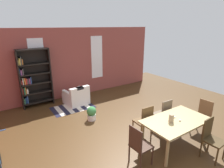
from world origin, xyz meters
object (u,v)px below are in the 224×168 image
Objects in this scene: dining_chair_head_right at (203,116)px; armchair_white at (77,97)px; potted_plant_by_shelf at (92,113)px; vase_on_table at (171,118)px; dining_chair_far_left at (144,121)px; bicycle_second at (0,163)px; bookshelf_tall at (33,78)px; dining_chair_far_right at (163,114)px; dining_chair_near_right at (211,137)px; dining_table at (176,123)px; dining_chair_head_left at (139,145)px.

dining_chair_head_right is 1.08× the size of armchair_white.
vase_on_table is at bearing -69.17° from potted_plant_by_shelf.
dining_chair_far_left is 3.41m from bicycle_second.
dining_chair_far_left is 4.35m from bookshelf_tall.
armchair_white is at bearing 119.51° from dining_chair_head_right.
dining_chair_far_right is at bearing -48.63° from potted_plant_by_shelf.
bicycle_second is (-3.53, 1.29, -0.52)m from vase_on_table.
bicycle_second is at bearing 154.00° from dining_chair_near_right.
dining_chair_far_right is 1.08× the size of armchair_white.
dining_chair_far_right is 4.14m from bicycle_second.
dining_chair_near_right is 4.77m from armchair_white.
dining_table is 1.73× the size of dining_chair_far_left.
dining_chair_head_right is 1.00× the size of dining_chair_near_right.
dining_chair_far_right and dining_chair_head_right have the same top height.
bookshelf_tall is at bearing 127.84° from dining_chair_head_right.
vase_on_table is at bearing 128.39° from dining_chair_near_right.
dining_chair_head_left is at bearing -93.17° from armchair_white.
dining_table is 1.73× the size of dining_chair_head_left.
dining_chair_head_right reaches higher than bicycle_second.
vase_on_table is 3.80m from bicycle_second.
armchair_white is 0.53× the size of bicycle_second.
vase_on_table is at bearing -179.77° from dining_chair_head_right.
dining_chair_head_left is 1.72m from dining_chair_near_right.
vase_on_table is 0.21× the size of dining_chair_far_left.
dining_chair_far_left is 0.44× the size of bookshelf_tall.
bookshelf_tall is at bearing 117.19° from dining_chair_near_right.
potted_plant_by_shelf is (-1.47, 3.09, -0.28)m from dining_chair_near_right.
dining_chair_head_left is (-1.56, -0.71, 0.00)m from dining_chair_far_right.
dining_chair_near_right and dining_chair_far_left have the same top height.
bookshelf_tall reaches higher than potted_plant_by_shelf.
vase_on_table is at bearing 180.00° from dining_table.
dining_chair_far_left is (-0.37, 0.71, -0.15)m from dining_table.
bicycle_second is (-2.74, -2.57, 0.05)m from armchair_white.
dining_table is at bearing -62.83° from bookshelf_tall.
dining_chair_near_right is (1.56, -0.71, 0.00)m from dining_chair_head_left.
dining_chair_head_right reaches higher than armchair_white.
armchair_white is at bearing 86.83° from dining_chair_head_left.
dining_chair_head_right is 1.72m from dining_chair_far_left.
dining_chair_head_right is 0.44× the size of bookshelf_tall.
dining_chair_head_right and dining_chair_head_left have the same top height.
dining_chair_near_right is at bearing -90.07° from dining_chair_far_right.
vase_on_table is 0.80m from dining_chair_far_left.
dining_chair_far_right reaches higher than potted_plant_by_shelf.
bookshelf_tall is at bearing 66.94° from bicycle_second.
dining_chair_far_left is at bearing 179.99° from dining_chair_far_right.
bookshelf_tall reaches higher than dining_table.
armchair_white is (-0.61, 3.14, -0.23)m from dining_chair_far_left.
dining_chair_near_right is 0.57× the size of bicycle_second.
dining_table is 0.99× the size of bicycle_second.
dining_table is 1.73× the size of dining_chair_head_right.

